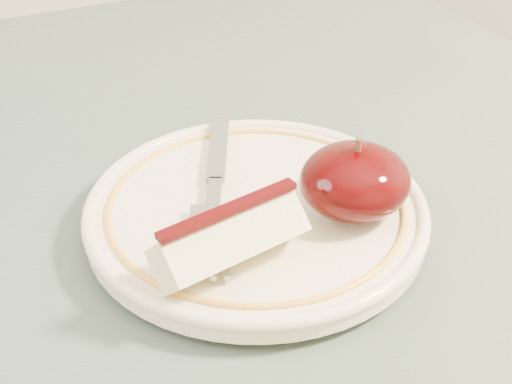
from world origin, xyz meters
name	(u,v)px	position (x,y,z in m)	size (l,w,h in m)	color
table	(136,369)	(0.00, 0.00, 0.66)	(0.90, 0.90, 0.75)	brown
plate	(256,210)	(0.09, 0.00, 0.76)	(0.22, 0.22, 0.02)	beige
apple_half	(355,181)	(0.14, -0.03, 0.79)	(0.07, 0.07, 0.05)	black
apple_wedge	(230,239)	(0.05, -0.04, 0.79)	(0.09, 0.05, 0.04)	beige
fork	(215,181)	(0.07, 0.03, 0.77)	(0.10, 0.19, 0.00)	gray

